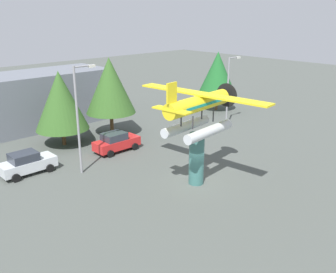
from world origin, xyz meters
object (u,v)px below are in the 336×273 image
Objects in this scene: streetlight_primary at (79,113)px; storefront_building at (44,98)px; floatplane_monument at (199,110)px; car_near_silver at (27,163)px; streetlight_secondary at (229,87)px; tree_center_back at (110,86)px; display_pedestal at (196,159)px; car_mid_red at (116,142)px; tree_far_east at (218,73)px; tree_east at (60,101)px.

streetlight_primary reaches higher than storefront_building.
floatplane_monument reaches higher than storefront_building.
floatplane_monument is at bearing -50.36° from car_near_silver.
streetlight_secondary is 12.35m from tree_center_back.
tree_center_back is at bearing 18.35° from car_near_silver.
streetlight_primary is (-5.09, 7.38, -0.72)m from floatplane_monument.
floatplane_monument is 13.76m from tree_center_back.
car_near_silver is at bearing 129.17° from display_pedestal.
storefront_building is at bearing 74.43° from streetlight_primary.
car_mid_red is at bearing 24.04° from streetlight_primary.
tree_far_east reaches higher than display_pedestal.
tree_center_back is at bearing -7.45° from tree_east.
streetlight_secondary reaches higher than display_pedestal.
car_near_silver is 0.60× the size of tree_east.
tree_center_back reaches higher than car_near_silver.
tree_far_east is (26.03, 2.77, 3.85)m from car_near_silver.
display_pedestal reaches higher than car_mid_red.
car_mid_red is at bearing 169.70° from streetlight_secondary.
display_pedestal is 0.53× the size of tree_far_east.
floatplane_monument is 1.26× the size of streetlight_primary.
display_pedestal is 0.46× the size of streetlight_primary.
tree_center_back is at bearing -69.95° from storefront_building.
tree_east is 0.89× the size of tree_center_back.
tree_far_east is at bearing 6.07° from car_near_silver.
streetlight_secondary is at bearing 29.33° from display_pedestal.
car_near_silver is 26.46m from tree_far_east.
car_mid_red is at bearing 91.85° from display_pedestal.
storefront_building is at bearing 92.32° from display_pedestal.
display_pedestal is at bearing -87.68° from storefront_building.
display_pedestal is at bearing -99.06° from tree_center_back.
car_mid_red is 6.43m from streetlight_primary.
floatplane_monument is 10.54m from car_mid_red.
floatplane_monument is 1.50× the size of tree_east.
tree_east is (5.39, 4.12, 3.39)m from car_near_silver.
tree_east is 20.69m from tree_far_east.
floatplane_monument is at bearing -143.81° from tree_far_east.
streetlight_secondary is at bearing -0.91° from streetlight_primary.
car_mid_red is 0.60× the size of tree_east.
car_near_silver is 0.54× the size of tree_center_back.
display_pedestal is 0.49× the size of tree_center_back.
floatplane_monument is 22.17m from storefront_building.
tree_center_back reaches higher than tree_far_east.
tree_far_east reaches higher than storefront_building.
tree_center_back is at bearing 41.09° from streetlight_primary.
floatplane_monument is 14.63m from tree_east.
storefront_building is (4.07, 14.61, -1.91)m from streetlight_primary.
tree_east is (-1.99, -7.73, 1.37)m from storefront_building.
storefront_building reaches higher than car_mid_red.
car_mid_red is at bearing -4.89° from car_near_silver.
storefront_building is 2.01× the size of tree_east.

